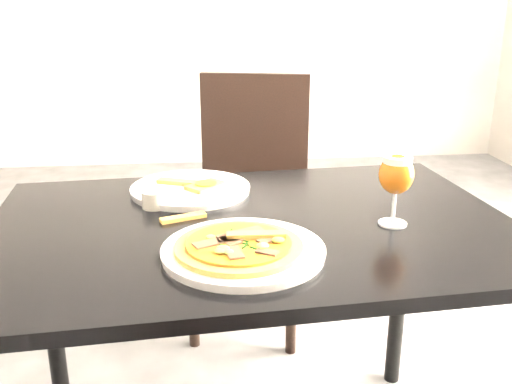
{
  "coord_description": "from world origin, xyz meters",
  "views": [
    {
      "loc": [
        0.03,
        -1.46,
        1.23
      ],
      "look_at": [
        0.16,
        -0.26,
        0.83
      ],
      "focal_mm": 40.0,
      "sensor_mm": 36.0,
      "label": 1
    }
  ],
  "objects": [
    {
      "name": "pizza",
      "position": [
        0.11,
        -0.43,
        0.78
      ],
      "size": [
        0.25,
        0.25,
        0.03
      ],
      "rotation": [
        0.0,
        0.0,
        -0.36
      ],
      "color": "#A15327",
      "rests_on": "plate_main"
    },
    {
      "name": "plate_main",
      "position": [
        0.12,
        -0.42,
        0.76
      ],
      "size": [
        0.38,
        0.38,
        0.02
      ],
      "primitive_type": "cylinder",
      "rotation": [
        0.0,
        0.0,
        -0.2
      ],
      "color": "white",
      "rests_on": "dining_table"
    },
    {
      "name": "beer_glass",
      "position": [
        0.47,
        -0.29,
        0.87
      ],
      "size": [
        0.08,
        0.08,
        0.16
      ],
      "color": "silver",
      "rests_on": "dining_table"
    },
    {
      "name": "dining_table",
      "position": [
        0.16,
        -0.24,
        0.66
      ],
      "size": [
        1.25,
        0.88,
        0.75
      ],
      "rotation": [
        0.0,
        0.0,
        0.07
      ],
      "color": "black",
      "rests_on": "ground"
    },
    {
      "name": "sauce_cup",
      "position": [
        -0.07,
        -0.12,
        0.77
      ],
      "size": [
        0.06,
        0.06,
        0.04
      ],
      "color": "beige",
      "rests_on": "dining_table"
    },
    {
      "name": "plate_second",
      "position": [
        0.01,
        -0.01,
        0.76
      ],
      "size": [
        0.32,
        0.32,
        0.02
      ],
      "primitive_type": "cylinder",
      "rotation": [
        0.0,
        0.0,
        0.01
      ],
      "color": "white",
      "rests_on": "dining_table"
    },
    {
      "name": "loose_crust",
      "position": [
        -0.0,
        -0.21,
        0.75
      ],
      "size": [
        0.11,
        0.06,
        0.01
      ],
      "primitive_type": "cube",
      "rotation": [
        0.0,
        0.0,
        0.35
      ],
      "color": "#A15327",
      "rests_on": "dining_table"
    },
    {
      "name": "crust_scraps",
      "position": [
        0.03,
        -0.01,
        0.77
      ],
      "size": [
        0.19,
        0.13,
        0.01
      ],
      "rotation": [
        0.0,
        0.0,
        0.06
      ],
      "color": "#A15327",
      "rests_on": "plate_second"
    },
    {
      "name": "chair_far",
      "position": [
        0.24,
        0.62,
        0.53
      ],
      "size": [
        0.54,
        0.54,
        0.97
      ],
      "rotation": [
        0.0,
        0.0,
        -0.23
      ],
      "color": "black",
      "rests_on": "ground"
    }
  ]
}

